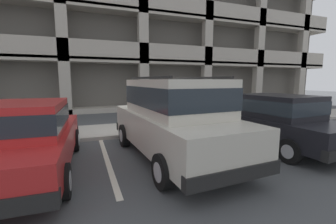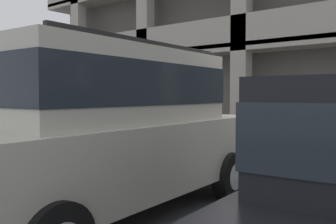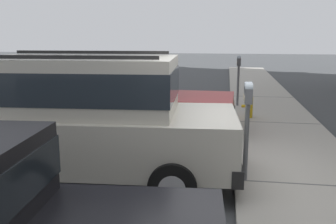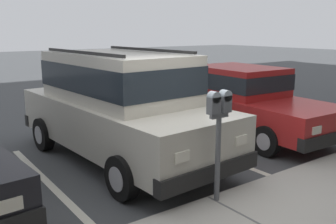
{
  "view_description": "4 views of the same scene",
  "coord_description": "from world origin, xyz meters",
  "px_view_note": "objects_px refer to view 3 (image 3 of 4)",
  "views": [
    {
      "loc": [
        -2.04,
        -7.27,
        1.95
      ],
      "look_at": [
        0.3,
        -1.16,
        1.03
      ],
      "focal_mm": 24.0,
      "sensor_mm": 36.0,
      "label": 1
    },
    {
      "loc": [
        3.44,
        -5.15,
        1.45
      ],
      "look_at": [
        -0.22,
        -0.64,
        1.19
      ],
      "focal_mm": 40.0,
      "sensor_mm": 36.0,
      "label": 2
    },
    {
      "loc": [
        5.48,
        0.02,
        2.31
      ],
      "look_at": [
        -0.19,
        -0.86,
        1.11
      ],
      "focal_mm": 40.0,
      "sensor_mm": 36.0,
      "label": 3
    },
    {
      "loc": [
        3.26,
        3.77,
        2.38
      ],
      "look_at": [
        -0.3,
        -1.14,
        1.04
      ],
      "focal_mm": 40.0,
      "sensor_mm": 36.0,
      "label": 4
    }
  ],
  "objects_px": {
    "silver_suv": "(83,114)",
    "parking_meter_far": "(239,69)",
    "red_sedan": "(136,97)",
    "parking_meter_near": "(248,108)",
    "fire_hydrant": "(249,105)"
  },
  "relations": [
    {
      "from": "red_sedan",
      "to": "parking_meter_far",
      "type": "xyz_separation_m",
      "value": [
        -3.05,
        2.5,
        0.44
      ]
    },
    {
      "from": "red_sedan",
      "to": "parking_meter_near",
      "type": "height_order",
      "value": "parking_meter_near"
    },
    {
      "from": "parking_meter_far",
      "to": "fire_hydrant",
      "type": "height_order",
      "value": "parking_meter_far"
    },
    {
      "from": "red_sedan",
      "to": "parking_meter_far",
      "type": "height_order",
      "value": "parking_meter_far"
    },
    {
      "from": "parking_meter_near",
      "to": "fire_hydrant",
      "type": "relative_size",
      "value": 2.15
    },
    {
      "from": "silver_suv",
      "to": "parking_meter_far",
      "type": "relative_size",
      "value": 3.18
    },
    {
      "from": "fire_hydrant",
      "to": "silver_suv",
      "type": "bearing_deg",
      "value": -31.61
    },
    {
      "from": "silver_suv",
      "to": "parking_meter_far",
      "type": "bearing_deg",
      "value": 154.35
    },
    {
      "from": "red_sedan",
      "to": "fire_hydrant",
      "type": "relative_size",
      "value": 6.49
    },
    {
      "from": "silver_suv",
      "to": "fire_hydrant",
      "type": "height_order",
      "value": "silver_suv"
    },
    {
      "from": "parking_meter_near",
      "to": "parking_meter_far",
      "type": "bearing_deg",
      "value": 179.6
    },
    {
      "from": "red_sedan",
      "to": "parking_meter_far",
      "type": "bearing_deg",
      "value": 142.74
    },
    {
      "from": "silver_suv",
      "to": "parking_meter_near",
      "type": "relative_size",
      "value": 3.25
    },
    {
      "from": "parking_meter_near",
      "to": "parking_meter_far",
      "type": "xyz_separation_m",
      "value": [
        -6.18,
        0.04,
        0.03
      ]
    },
    {
      "from": "parking_meter_far",
      "to": "red_sedan",
      "type": "bearing_deg",
      "value": -39.41
    }
  ]
}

